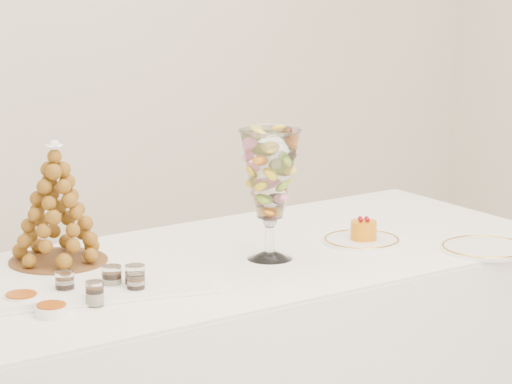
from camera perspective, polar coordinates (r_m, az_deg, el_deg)
lace_tray at (r=3.26m, az=-8.83°, el=-3.89°), size 0.74×0.61×0.02m
macaron_vase at (r=3.36m, az=0.66°, el=0.77°), size 0.17×0.17×0.37m
cake_plate at (r=3.60m, az=4.99°, el=-2.30°), size 0.23×0.23×0.01m
spare_plate at (r=3.57m, az=10.74°, el=-2.63°), size 0.26×0.26×0.01m
verrine_a at (r=3.11m, az=-8.98°, el=-4.31°), size 0.06×0.06×0.07m
verrine_b at (r=3.13m, az=-6.80°, el=-4.09°), size 0.06×0.06×0.07m
verrine_c at (r=3.13m, az=-5.71°, el=-4.07°), size 0.05×0.05×0.07m
verrine_d at (r=3.03m, az=-7.59°, el=-4.76°), size 0.05×0.05×0.06m
verrine_e at (r=3.08m, az=-5.67°, el=-4.38°), size 0.06×0.06×0.06m
ramekin_back at (r=3.06m, az=-10.98°, el=-5.02°), size 0.09×0.09×0.03m
ramekin_front at (r=2.97m, az=-9.60°, el=-5.53°), size 0.08×0.08×0.02m
croquembouche at (r=3.31m, az=-9.38°, el=-0.53°), size 0.27×0.27×0.34m
mousse_cake at (r=3.59m, az=5.09°, el=-1.79°), size 0.08×0.08×0.07m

